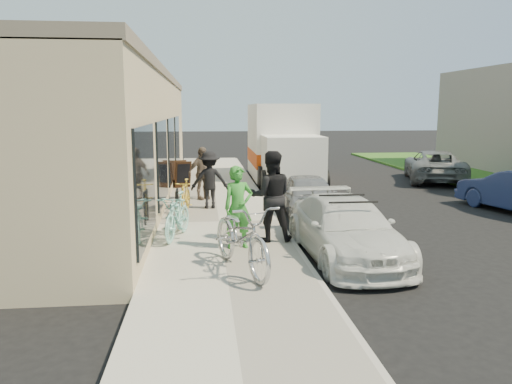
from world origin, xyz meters
name	(u,v)px	position (x,y,z in m)	size (l,w,h in m)	color
ground	(323,259)	(0.00, 0.00, 0.00)	(120.00, 120.00, 0.00)	black
sidewalk	(219,224)	(-2.00, 3.00, 0.07)	(3.00, 34.00, 0.15)	#ACA99B
curb	(279,223)	(-0.45, 3.00, 0.07)	(0.12, 34.00, 0.13)	#A29C94
storefront	(119,135)	(-5.24, 7.99, 2.12)	(3.60, 20.00, 4.22)	#C3B087
bike_rack	(177,203)	(-3.06, 3.04, 0.66)	(0.06, 0.60, 0.84)	black
sandwich_board	(182,174)	(-3.18, 8.83, 0.65)	(0.77, 0.78, 0.97)	#32190D
sedan_white	(346,229)	(0.47, 0.02, 0.61)	(1.88, 4.25, 1.25)	silver
sedan_silver	(309,196)	(0.55, 3.97, 0.60)	(1.41, 3.51, 1.20)	gray
moving_truck	(282,147)	(0.93, 11.14, 1.43)	(2.53, 6.57, 3.21)	silver
far_car_gray	(434,166)	(7.29, 10.39, 0.65)	(2.16, 4.68, 1.30)	slate
tandem_bike	(242,236)	(-1.72, -1.01, 0.78)	(0.83, 2.39, 1.26)	#B7B7B9
woman_rider	(238,207)	(-1.68, 0.50, 1.01)	(0.62, 0.41, 1.71)	#31882D
man_standing	(271,196)	(-0.93, 1.01, 1.14)	(0.96, 0.75, 1.97)	black
cruiser_bike_a	(177,216)	(-2.97, 1.43, 0.66)	(0.48, 1.69, 1.02)	#92DACE
cruiser_bike_b	(175,216)	(-3.03, 1.63, 0.61)	(0.62, 1.77, 0.93)	#92DACE
cruiser_bike_c	(185,196)	(-2.90, 4.32, 0.60)	(0.43, 1.51, 0.91)	gold
bystander_a	(210,180)	(-2.21, 4.82, 0.98)	(1.07, 0.62, 1.66)	black
bystander_b	(202,173)	(-2.43, 6.28, 0.99)	(0.98, 0.41, 1.68)	brown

